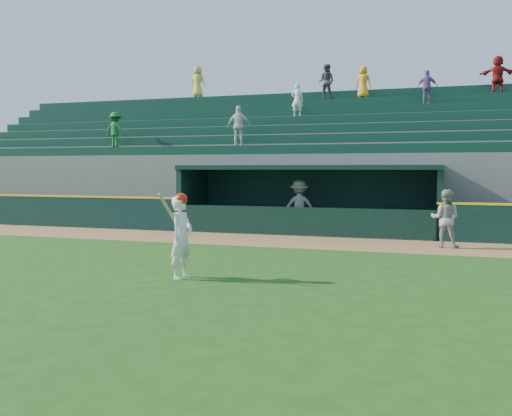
{
  "coord_description": "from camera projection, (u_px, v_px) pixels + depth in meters",
  "views": [
    {
      "loc": [
        4.71,
        -12.66,
        2.35
      ],
      "look_at": [
        0.0,
        1.6,
        1.3
      ],
      "focal_mm": 40.0,
      "sensor_mm": 36.0,
      "label": 1
    }
  ],
  "objects": [
    {
      "name": "ground",
      "position": [
        235.0,
        267.0,
        13.63
      ],
      "size": [
        120.0,
        120.0,
        0.0
      ],
      "primitive_type": "plane",
      "color": "#1F4A12",
      "rests_on": "ground"
    },
    {
      "name": "warning_track",
      "position": [
        288.0,
        241.0,
        18.27
      ],
      "size": [
        40.0,
        3.0,
        0.01
      ],
      "primitive_type": "cube",
      "color": "olive",
      "rests_on": "ground"
    },
    {
      "name": "field_wall_left",
      "position": [
        13.0,
        210.0,
        23.63
      ],
      "size": [
        15.5,
        0.3,
        1.2
      ],
      "primitive_type": "cube",
      "color": "black",
      "rests_on": "ground"
    },
    {
      "name": "wall_stripe_left",
      "position": [
        13.0,
        195.0,
        23.58
      ],
      "size": [
        15.5,
        0.32,
        0.06
      ],
      "primitive_type": "cube",
      "color": "yellow",
      "rests_on": "field_wall_left"
    },
    {
      "name": "dugout_player_front",
      "position": [
        445.0,
        219.0,
        16.84
      ],
      "size": [
        0.89,
        0.72,
        1.73
      ],
      "primitive_type": "imported",
      "rotation": [
        0.0,
        0.0,
        3.06
      ],
      "color": "gray",
      "rests_on": "ground"
    },
    {
      "name": "dugout_player_inside",
      "position": [
        299.0,
        206.0,
        20.79
      ],
      "size": [
        1.4,
        1.05,
        1.92
      ],
      "primitive_type": "imported",
      "rotation": [
        0.0,
        0.0,
        3.45
      ],
      "color": "#9F9F9A",
      "rests_on": "ground"
    },
    {
      "name": "dugout",
      "position": [
        310.0,
        195.0,
        21.11
      ],
      "size": [
        9.4,
        2.8,
        2.46
      ],
      "color": "slate",
      "rests_on": "ground"
    },
    {
      "name": "stands",
      "position": [
        333.0,
        167.0,
        25.36
      ],
      "size": [
        34.5,
        6.28,
        7.57
      ],
      "color": "slate",
      "rests_on": "ground"
    },
    {
      "name": "batter_at_plate",
      "position": [
        181.0,
        236.0,
        12.12
      ],
      "size": [
        0.59,
        0.79,
        1.84
      ],
      "color": "white",
      "rests_on": "ground"
    }
  ]
}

